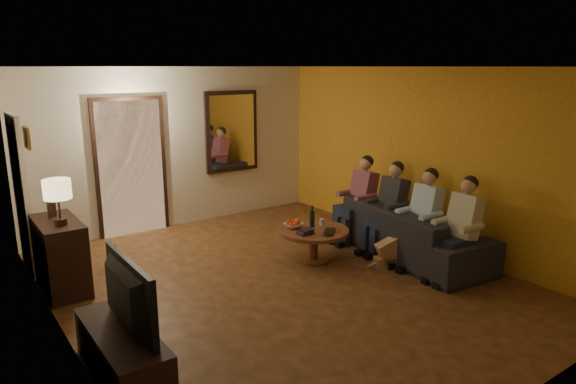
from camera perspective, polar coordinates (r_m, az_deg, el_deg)
floor at (r=6.46m, az=-0.62°, el=-9.98°), size 5.00×6.00×0.01m
ceiling at (r=5.91m, az=-0.69°, el=13.76°), size 5.00×6.00×0.01m
back_wall at (r=8.64m, az=-12.17°, el=4.82°), size 5.00×0.02×2.60m
front_wall at (r=4.07m, az=24.50°, el=-6.21°), size 5.00×0.02×2.60m
left_wall at (r=5.09m, az=-24.39°, el=-2.31°), size 0.02×6.00×2.60m
right_wall at (r=7.73m, az=14.74°, el=3.64°), size 0.02×6.00×2.60m
orange_accent at (r=7.72m, az=14.69°, el=3.63°), size 0.01×6.00×2.60m
kitchen_doorway at (r=8.38m, az=-17.04°, el=2.51°), size 1.00×0.06×2.10m
door_trim at (r=8.38m, az=-17.02°, el=2.50°), size 1.12×0.04×2.22m
fridge_glimpse at (r=8.50m, az=-15.39°, el=1.74°), size 0.45×0.03×1.70m
mirror_frame at (r=9.02m, az=-6.28°, el=6.69°), size 1.00×0.05×1.40m
mirror_glass at (r=8.99m, az=-6.18°, el=6.67°), size 0.86×0.02×1.26m
white_door at (r=7.38m, az=-27.52°, el=-0.19°), size 0.06×0.85×2.04m
framed_art at (r=6.26m, az=-27.06°, el=5.37°), size 0.03×0.28×0.24m
art_canvas at (r=6.26m, az=-26.93°, el=5.39°), size 0.01×0.22×0.18m
dresser at (r=6.67m, az=-23.95°, el=-6.46°), size 0.45×0.97×0.86m
table_lamp at (r=6.27m, az=-24.14°, el=-1.04°), size 0.30×0.30×0.54m
flower_vase at (r=6.70m, az=-24.89°, el=-0.66°), size 0.14×0.14×0.44m
tv_stand at (r=4.81m, az=-17.90°, el=-16.73°), size 0.45×1.30×0.43m
tv at (r=4.57m, az=-18.39°, el=-11.01°), size 1.07×0.14×0.62m
sofa at (r=7.41m, az=13.31°, el=-4.21°), size 2.57×1.27×0.72m
person_a at (r=6.74m, az=18.61°, el=-4.25°), size 0.60×0.40×1.20m
person_b at (r=7.08m, az=14.70°, el=-3.10°), size 0.60×0.40×1.20m
person_c at (r=7.46m, az=11.18°, el=-2.04°), size 0.60×0.40×1.20m
person_d at (r=7.87m, az=8.01°, el=-1.09°), size 0.60×0.40×1.20m
dog at (r=6.98m, az=11.68°, el=-5.96°), size 0.61×0.44×0.56m
coffee_table at (r=7.07m, az=2.85°, el=-5.89°), size 1.14×1.14×0.45m
bowl at (r=7.05m, az=0.61°, el=-3.73°), size 0.26×0.26×0.06m
oranges at (r=7.03m, az=0.61°, el=-3.20°), size 0.20×0.20×0.08m
wine_bottle at (r=7.05m, az=2.70°, el=-2.68°), size 0.07×0.07×0.31m
wine_glass at (r=7.12m, az=3.76°, el=-3.41°), size 0.06×0.06×0.10m
book_stack at (r=6.78m, az=1.94°, el=-4.42°), size 0.20×0.15×0.07m
laptop at (r=6.85m, az=4.99°, el=-4.48°), size 0.39×0.38×0.03m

